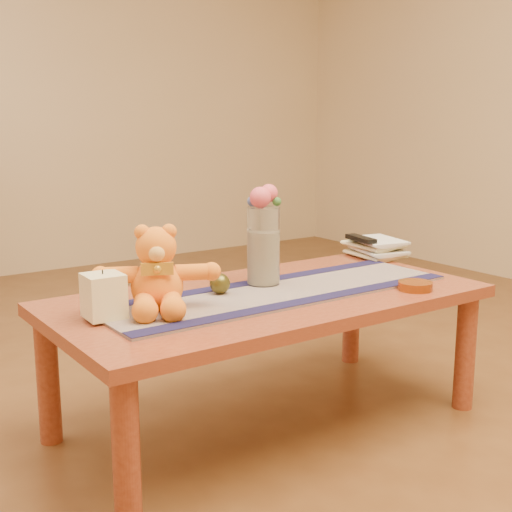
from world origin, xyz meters
TOP-DOWN VIEW (x-y plane):
  - floor at (0.00, 0.00)m, footprint 5.50×5.50m
  - wall_back at (0.00, 2.75)m, footprint 5.50×0.00m
  - coffee_table_top at (0.00, 0.00)m, footprint 1.40×0.70m
  - table_leg_fl at (-0.64, -0.29)m, footprint 0.07×0.07m
  - table_leg_fr at (0.64, -0.29)m, footprint 0.07×0.07m
  - table_leg_bl at (-0.64, 0.29)m, footprint 0.07×0.07m
  - table_leg_br at (0.64, 0.29)m, footprint 0.07×0.07m
  - persian_runner at (0.03, -0.02)m, footprint 1.20×0.36m
  - runner_border_near at (0.03, -0.16)m, footprint 1.20×0.07m
  - runner_border_far at (0.03, 0.13)m, footprint 1.20×0.07m
  - teddy_bear at (-0.38, 0.03)m, footprint 0.44×0.41m
  - pillar_candle at (-0.55, 0.03)m, footprint 0.11×0.11m
  - candle_wick at (-0.55, 0.03)m, footprint 0.00×0.00m
  - glass_vase at (0.04, 0.09)m, footprint 0.11×0.11m
  - potpourri_fill at (0.04, 0.09)m, footprint 0.09×0.09m
  - rose_left at (0.02, 0.08)m, footprint 0.07×0.07m
  - rose_right at (0.07, 0.10)m, footprint 0.06×0.06m
  - blue_flower_back at (0.05, 0.13)m, footprint 0.04×0.04m
  - blue_flower_side at (0.01, 0.11)m, footprint 0.04×0.04m
  - leaf_sprig at (0.08, 0.07)m, footprint 0.03×0.03m
  - bronze_ball at (-0.15, 0.06)m, footprint 0.08×0.08m
  - book_bottom at (0.62, 0.24)m, footprint 0.19×0.24m
  - book_lower at (0.62, 0.23)m, footprint 0.22×0.26m
  - book_upper at (0.62, 0.24)m, footprint 0.18×0.23m
  - book_top at (0.62, 0.23)m, footprint 0.21×0.25m
  - tv_remote at (0.62, 0.23)m, footprint 0.07×0.17m
  - amber_dish at (0.42, -0.24)m, footprint 0.12×0.12m

SIDE VIEW (x-z plane):
  - floor at x=0.00m, z-range 0.00..0.00m
  - table_leg_fl at x=-0.64m, z-range 0.00..0.41m
  - table_leg_fr at x=0.64m, z-range 0.00..0.41m
  - table_leg_bl at x=-0.64m, z-range 0.00..0.41m
  - table_leg_br at x=0.64m, z-range 0.00..0.41m
  - coffee_table_top at x=0.00m, z-range 0.41..0.45m
  - persian_runner at x=0.03m, z-range 0.45..0.46m
  - runner_border_near at x=0.03m, z-range 0.46..0.46m
  - runner_border_far at x=0.03m, z-range 0.46..0.46m
  - book_bottom at x=0.62m, z-range 0.45..0.47m
  - amber_dish at x=0.42m, z-range 0.45..0.48m
  - book_lower at x=0.62m, z-range 0.47..0.49m
  - bronze_ball at x=-0.15m, z-range 0.46..0.52m
  - book_upper at x=0.62m, z-range 0.49..0.51m
  - book_top at x=0.62m, z-range 0.51..0.53m
  - pillar_candle at x=-0.55m, z-range 0.46..0.58m
  - tv_remote at x=0.62m, z-range 0.53..0.54m
  - potpourri_fill at x=0.04m, z-range 0.46..0.64m
  - teddy_bear at x=-0.38m, z-range 0.46..0.69m
  - glass_vase at x=0.04m, z-range 0.46..0.72m
  - candle_wick at x=-0.55m, z-range 0.58..0.59m
  - leaf_sprig at x=0.08m, z-range 0.72..0.75m
  - blue_flower_side at x=0.01m, z-range 0.72..0.76m
  - blue_flower_back at x=0.05m, z-range 0.72..0.77m
  - rose_left at x=0.02m, z-range 0.72..0.79m
  - rose_right at x=0.07m, z-range 0.73..0.79m
  - wall_back at x=0.00m, z-range -1.40..4.10m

